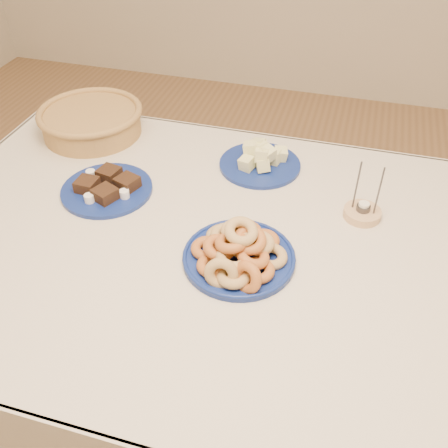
# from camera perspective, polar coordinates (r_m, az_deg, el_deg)

# --- Properties ---
(ground) EXTENTS (5.00, 5.00, 0.00)m
(ground) POSITION_cam_1_polar(r_m,az_deg,el_deg) (1.85, 0.45, -19.50)
(ground) COLOR olive
(ground) RESTS_ON ground
(dining_table) EXTENTS (1.71, 1.11, 0.75)m
(dining_table) POSITION_cam_1_polar(r_m,az_deg,el_deg) (1.33, 0.59, -5.42)
(dining_table) COLOR brown
(dining_table) RESTS_ON ground
(donut_platter) EXTENTS (0.29, 0.29, 0.12)m
(donut_platter) POSITION_cam_1_polar(r_m,az_deg,el_deg) (1.19, 1.70, -3.24)
(donut_platter) COLOR navy
(donut_platter) RESTS_ON dining_table
(melon_plate) EXTENTS (0.27, 0.27, 0.09)m
(melon_plate) POSITION_cam_1_polar(r_m,az_deg,el_deg) (1.52, 4.23, 7.38)
(melon_plate) COLOR navy
(melon_plate) RESTS_ON dining_table
(brownie_plate) EXTENTS (0.31, 0.31, 0.05)m
(brownie_plate) POSITION_cam_1_polar(r_m,az_deg,el_deg) (1.46, -13.24, 4.06)
(brownie_plate) COLOR navy
(brownie_plate) RESTS_ON dining_table
(wicker_basket) EXTENTS (0.44, 0.44, 0.09)m
(wicker_basket) POSITION_cam_1_polar(r_m,az_deg,el_deg) (1.74, -14.93, 11.40)
(wicker_basket) COLOR olive
(wicker_basket) RESTS_ON dining_table
(candle_holder) EXTENTS (0.12, 0.12, 0.17)m
(candle_holder) POSITION_cam_1_polar(r_m,az_deg,el_deg) (1.38, 15.53, 1.32)
(candle_holder) COLOR tan
(candle_holder) RESTS_ON dining_table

